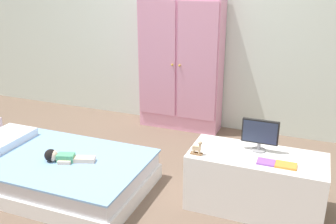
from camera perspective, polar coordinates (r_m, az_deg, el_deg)
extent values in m
cube|color=brown|center=(3.15, -6.40, -11.41)|extent=(10.00, 10.00, 0.02)
cube|color=silver|center=(4.14, 3.35, 16.25)|extent=(6.40, 0.05, 2.70)
cube|color=white|center=(3.27, -16.53, -9.50)|extent=(1.51, 0.89, 0.12)
cube|color=silver|center=(3.21, -16.74, -7.62)|extent=(1.47, 0.85, 0.12)
cube|color=#7AA8DB|center=(3.18, -16.87, -6.53)|extent=(1.50, 0.88, 0.02)
cube|color=#4CA375|center=(3.07, -15.01, -6.60)|extent=(0.15, 0.12, 0.06)
cube|color=beige|center=(3.05, -12.28, -6.78)|extent=(0.16, 0.09, 0.04)
cube|color=beige|center=(3.02, -12.45, -7.09)|extent=(0.16, 0.09, 0.04)
cube|color=beige|center=(3.12, -14.70, -6.44)|extent=(0.10, 0.06, 0.03)
cube|color=beige|center=(3.03, -15.28, -7.33)|extent=(0.10, 0.06, 0.03)
sphere|color=beige|center=(3.09, -16.91, -6.24)|extent=(0.09, 0.09, 0.09)
sphere|color=black|center=(3.10, -17.11, -6.20)|extent=(0.10, 0.10, 0.10)
cube|color=#E599BC|center=(4.08, 1.95, 7.48)|extent=(0.88, 0.25, 1.47)
cube|color=#C986A6|center=(4.03, -1.68, 7.84)|extent=(0.41, 0.02, 1.20)
cube|color=#C986A6|center=(3.88, 4.35, 7.32)|extent=(0.41, 0.02, 1.20)
sphere|color=gold|center=(3.95, 0.63, 7.06)|extent=(0.02, 0.02, 0.02)
sphere|color=gold|center=(3.93, 1.73, 6.96)|extent=(0.02, 0.02, 0.02)
cube|color=white|center=(2.86, 12.88, -10.13)|extent=(0.95, 0.43, 0.43)
cylinder|color=#99999E|center=(2.83, 13.37, -5.53)|extent=(0.10, 0.10, 0.01)
cylinder|color=#99999E|center=(2.81, 13.42, -4.98)|extent=(0.02, 0.02, 0.05)
cube|color=black|center=(2.77, 13.61, -2.86)|extent=(0.26, 0.02, 0.18)
cube|color=#28334C|center=(2.76, 13.57, -2.97)|extent=(0.24, 0.01, 0.16)
cube|color=#8E6642|center=(2.71, 4.36, -6.09)|extent=(0.09, 0.01, 0.01)
cube|color=#8E6642|center=(2.69, 4.19, -6.31)|extent=(0.09, 0.01, 0.01)
cube|color=#D1B289|center=(2.68, 4.30, -5.38)|extent=(0.06, 0.03, 0.03)
cylinder|color=#D1B289|center=(2.70, 4.75, -5.88)|extent=(0.01, 0.01, 0.02)
cylinder|color=#D1B289|center=(2.68, 4.64, -6.04)|extent=(0.01, 0.01, 0.02)
cylinder|color=#D1B289|center=(2.71, 3.93, -5.75)|extent=(0.01, 0.01, 0.02)
cylinder|color=#D1B289|center=(2.69, 3.81, -5.90)|extent=(0.01, 0.01, 0.02)
cylinder|color=#D1B289|center=(2.67, 4.82, -4.98)|extent=(0.02, 0.02, 0.02)
sphere|color=#D1B289|center=(2.66, 4.83, -4.64)|extent=(0.03, 0.03, 0.03)
cube|color=#8E51B2|center=(2.66, 14.43, -7.26)|extent=(0.12, 0.10, 0.01)
cube|color=orange|center=(2.65, 17.21, -7.62)|extent=(0.14, 0.10, 0.01)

